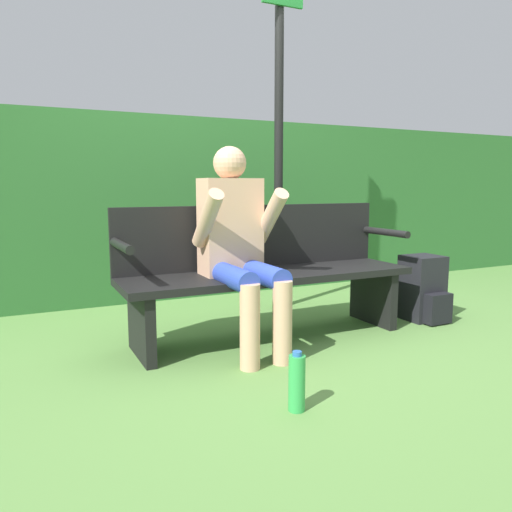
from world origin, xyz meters
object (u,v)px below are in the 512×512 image
(backpack, at_px, (423,290))
(signpost, at_px, (279,119))
(person_seated, at_px, (238,240))
(park_bench, at_px, (265,270))
(water_bottle, at_px, (297,383))

(backpack, xyz_separation_m, signpost, (-0.80, 0.79, 1.27))
(signpost, bearing_deg, person_seated, -132.30)
(park_bench, distance_m, water_bottle, 1.17)
(park_bench, relative_size, backpack, 4.01)
(park_bench, relative_size, signpost, 0.72)
(water_bottle, xyz_separation_m, signpost, (0.82, 1.69, 1.37))
(park_bench, height_order, water_bottle, park_bench)
(backpack, height_order, signpost, signpost)
(backpack, bearing_deg, water_bottle, -150.91)
(park_bench, xyz_separation_m, signpost, (0.44, 0.62, 1.06))
(person_seated, height_order, signpost, signpost)
(park_bench, bearing_deg, water_bottle, -109.92)
(person_seated, height_order, backpack, person_seated)
(backpack, height_order, water_bottle, backpack)
(person_seated, relative_size, signpost, 0.46)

